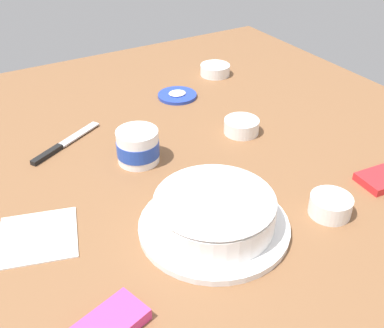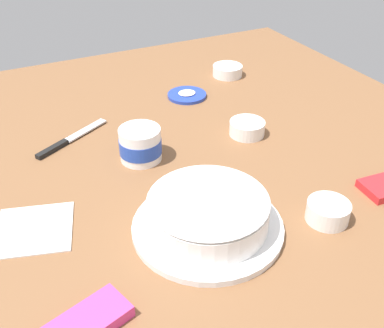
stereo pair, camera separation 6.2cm
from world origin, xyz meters
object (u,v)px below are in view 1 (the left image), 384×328
(frosting_tub, at_px, (138,146))
(sprinkle_bowl_yellow, at_px, (215,69))
(frosting_tub_lid, at_px, (177,95))
(spreading_knife, at_px, (61,146))
(frosted_cake, at_px, (214,213))
(paper_napkin, at_px, (38,236))
(sprinkle_bowl_blue, at_px, (242,126))
(sprinkle_bowl_green, at_px, (331,205))

(frosting_tub, xyz_separation_m, sprinkle_bowl_yellow, (0.45, 0.36, -0.02))
(frosting_tub_lid, bearing_deg, frosting_tub, -133.65)
(frosting_tub_lid, relative_size, spreading_knife, 0.56)
(frosted_cake, relative_size, paper_napkin, 2.02)
(spreading_knife, xyz_separation_m, sprinkle_bowl_yellow, (0.60, 0.20, 0.01))
(frosted_cake, height_order, paper_napkin, frosted_cake)
(sprinkle_bowl_blue, distance_m, paper_napkin, 0.60)
(frosting_tub_lid, bearing_deg, frosted_cake, -112.00)
(frosted_cake, bearing_deg, sprinkle_bowl_blue, 46.71)
(paper_napkin, bearing_deg, spreading_knife, 65.47)
(sprinkle_bowl_green, bearing_deg, frosting_tub_lid, 90.29)
(spreading_knife, bearing_deg, sprinkle_bowl_green, -53.10)
(frosting_tub_lid, relative_size, sprinkle_bowl_green, 1.36)
(sprinkle_bowl_blue, height_order, sprinkle_bowl_yellow, sprinkle_bowl_blue)
(sprinkle_bowl_yellow, bearing_deg, sprinkle_bowl_blue, -112.53)
(frosting_tub_lid, distance_m, sprinkle_bowl_yellow, 0.22)
(sprinkle_bowl_yellow, relative_size, sprinkle_bowl_green, 1.13)
(frosted_cake, relative_size, spreading_knife, 1.41)
(sprinkle_bowl_blue, bearing_deg, frosting_tub, 177.33)
(frosting_tub, distance_m, sprinkle_bowl_green, 0.47)
(frosted_cake, distance_m, paper_napkin, 0.35)
(frosting_tub, xyz_separation_m, spreading_knife, (-0.15, 0.16, -0.04))
(frosted_cake, height_order, spreading_knife, frosted_cake)
(frosted_cake, distance_m, sprinkle_bowl_blue, 0.40)
(spreading_knife, xyz_separation_m, sprinkle_bowl_blue, (0.45, -0.17, 0.02))
(frosting_tub, relative_size, sprinkle_bowl_blue, 1.10)
(sprinkle_bowl_green, xyz_separation_m, paper_napkin, (-0.55, 0.23, -0.02))
(sprinkle_bowl_yellow, xyz_separation_m, sprinkle_bowl_green, (-0.19, -0.74, 0.00))
(frosting_tub, relative_size, sprinkle_bowl_yellow, 1.04)
(sprinkle_bowl_yellow, distance_m, paper_napkin, 0.90)
(sprinkle_bowl_yellow, bearing_deg, frosted_cake, -122.89)
(frosted_cake, bearing_deg, frosting_tub, 94.58)
(frosting_tub, height_order, sprinkle_bowl_blue, frosting_tub)
(frosting_tub, height_order, sprinkle_bowl_green, frosting_tub)
(spreading_knife, relative_size, sprinkle_bowl_green, 2.44)
(frosting_tub, xyz_separation_m, sprinkle_bowl_green, (0.26, -0.39, -0.02))
(frosting_tub, bearing_deg, sprinkle_bowl_yellow, 38.26)
(frosting_tub_lid, height_order, sprinkle_bowl_yellow, sprinkle_bowl_yellow)
(sprinkle_bowl_blue, height_order, paper_napkin, sprinkle_bowl_blue)
(frosting_tub, height_order, spreading_knife, frosting_tub)
(frosted_cake, height_order, sprinkle_bowl_blue, frosted_cake)
(frosting_tub_lid, bearing_deg, sprinkle_bowl_green, -89.71)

